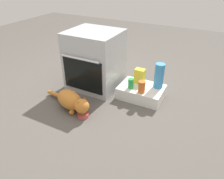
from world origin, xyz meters
name	(u,v)px	position (x,y,z in m)	size (l,w,h in m)	color
ground	(86,100)	(0.00, 0.00, 0.00)	(8.00, 8.00, 0.00)	#56514C
oven	(95,60)	(-0.08, 0.36, 0.37)	(0.63, 0.61, 0.73)	#B7BABF
pantry_cabinet	(141,92)	(0.57, 0.37, 0.07)	(0.52, 0.38, 0.14)	white
food_bowl	(83,115)	(0.16, -0.29, 0.03)	(0.12, 0.12, 0.07)	#C64C47
cat	(72,101)	(-0.02, -0.24, 0.12)	(0.71, 0.29, 0.23)	#C6752D
sauce_jar	(142,87)	(0.61, 0.25, 0.21)	(0.08, 0.08, 0.14)	#D16023
snack_bag	(140,76)	(0.50, 0.46, 0.23)	(0.12, 0.09, 0.18)	yellow
soda_can	(131,83)	(0.46, 0.28, 0.20)	(0.07, 0.07, 0.12)	green
water_bottle	(159,76)	(0.74, 0.45, 0.29)	(0.11, 0.11, 0.30)	#388CD1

